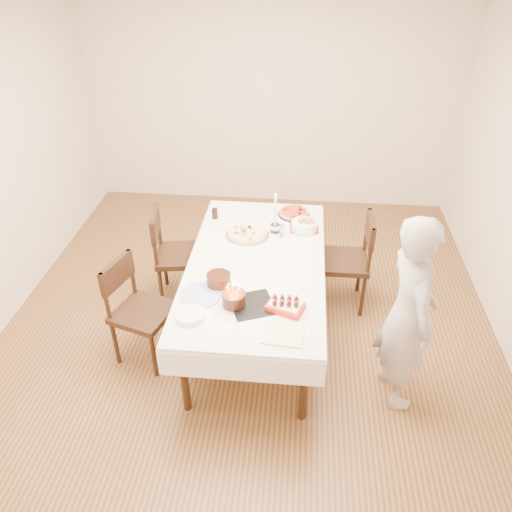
# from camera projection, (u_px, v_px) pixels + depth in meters

# --- Properties ---
(floor) EXTENTS (5.00, 5.00, 0.00)m
(floor) POSITION_uv_depth(u_px,v_px,m) (250.00, 321.00, 4.70)
(floor) COLOR #502F1B
(floor) RESTS_ON ground
(wall_back) EXTENTS (4.50, 0.04, 2.70)m
(wall_back) POSITION_uv_depth(u_px,v_px,m) (271.00, 99.00, 6.00)
(wall_back) COLOR beige
(wall_back) RESTS_ON floor
(wall_front) EXTENTS (4.50, 0.04, 2.70)m
(wall_front) POSITION_uv_depth(u_px,v_px,m) (175.00, 491.00, 1.88)
(wall_front) COLOR beige
(wall_front) RESTS_ON floor
(ceiling) EXTENTS (5.00, 5.00, 0.00)m
(ceiling) POSITION_uv_depth(u_px,v_px,m) (246.00, 2.00, 3.19)
(ceiling) COLOR white
(ceiling) RESTS_ON wall_back
(dining_table) EXTENTS (1.51, 2.31, 0.75)m
(dining_table) POSITION_uv_depth(u_px,v_px,m) (256.00, 298.00, 4.39)
(dining_table) COLOR white
(dining_table) RESTS_ON floor
(chair_right_savory) EXTENTS (0.49, 0.49, 0.96)m
(chair_right_savory) POSITION_uv_depth(u_px,v_px,m) (344.00, 261.00, 4.68)
(chair_right_savory) COLOR black
(chair_right_savory) RESTS_ON floor
(chair_left_savory) EXTENTS (0.56, 0.56, 0.96)m
(chair_left_savory) POSITION_uv_depth(u_px,v_px,m) (181.00, 255.00, 4.76)
(chair_left_savory) COLOR black
(chair_left_savory) RESTS_ON floor
(chair_left_dessert) EXTENTS (0.60, 0.60, 0.93)m
(chair_left_dessert) POSITION_uv_depth(u_px,v_px,m) (143.00, 313.00, 4.08)
(chair_left_dessert) COLOR black
(chair_left_dessert) RESTS_ON floor
(person) EXTENTS (0.50, 0.65, 1.60)m
(person) POSITION_uv_depth(u_px,v_px,m) (408.00, 314.00, 3.56)
(person) COLOR beige
(person) RESTS_ON floor
(pizza_white) EXTENTS (0.52, 0.52, 0.04)m
(pizza_white) POSITION_uv_depth(u_px,v_px,m) (247.00, 233.00, 4.53)
(pizza_white) COLOR beige
(pizza_white) RESTS_ON dining_table
(pizza_pepperoni) EXTENTS (0.37, 0.37, 0.04)m
(pizza_pepperoni) POSITION_uv_depth(u_px,v_px,m) (294.00, 213.00, 4.85)
(pizza_pepperoni) COLOR red
(pizza_pepperoni) RESTS_ON dining_table
(red_placemat) EXTENTS (0.28, 0.28, 0.01)m
(red_placemat) POSITION_uv_depth(u_px,v_px,m) (304.00, 227.00, 4.68)
(red_placemat) COLOR #B21E1E
(red_placemat) RESTS_ON dining_table
(pasta_bowl) EXTENTS (0.31, 0.31, 0.08)m
(pasta_bowl) POSITION_uv_depth(u_px,v_px,m) (304.00, 226.00, 4.60)
(pasta_bowl) COLOR white
(pasta_bowl) RESTS_ON dining_table
(taper_candle) EXTENTS (0.09, 0.09, 0.40)m
(taper_candle) POSITION_uv_depth(u_px,v_px,m) (275.00, 213.00, 4.49)
(taper_candle) COLOR white
(taper_candle) RESTS_ON dining_table
(shaker_pair) EXTENTS (0.11, 0.11, 0.10)m
(shaker_pair) POSITION_uv_depth(u_px,v_px,m) (282.00, 232.00, 4.51)
(shaker_pair) COLOR white
(shaker_pair) RESTS_ON dining_table
(cola_glass) EXTENTS (0.07, 0.07, 0.10)m
(cola_glass) POSITION_uv_depth(u_px,v_px,m) (215.00, 214.00, 4.78)
(cola_glass) COLOR black
(cola_glass) RESTS_ON dining_table
(layer_cake) EXTENTS (0.30, 0.30, 0.10)m
(layer_cake) POSITION_uv_depth(u_px,v_px,m) (219.00, 280.00, 3.90)
(layer_cake) COLOR black
(layer_cake) RESTS_ON dining_table
(cake_board) EXTENTS (0.41, 0.41, 0.01)m
(cake_board) POSITION_uv_depth(u_px,v_px,m) (252.00, 305.00, 3.72)
(cake_board) COLOR black
(cake_board) RESTS_ON dining_table
(birthday_cake) EXTENTS (0.21, 0.21, 0.16)m
(birthday_cake) POSITION_uv_depth(u_px,v_px,m) (234.00, 295.00, 3.67)
(birthday_cake) COLOR #381A0F
(birthday_cake) RESTS_ON dining_table
(strawberry_box) EXTENTS (0.31, 0.25, 0.07)m
(strawberry_box) POSITION_uv_depth(u_px,v_px,m) (285.00, 306.00, 3.66)
(strawberry_box) COLOR red
(strawberry_box) RESTS_ON dining_table
(box_lid) EXTENTS (0.31, 0.22, 0.02)m
(box_lid) POSITION_uv_depth(u_px,v_px,m) (282.00, 337.00, 3.44)
(box_lid) COLOR beige
(box_lid) RESTS_ON dining_table
(plate_stack) EXTENTS (0.25, 0.25, 0.04)m
(plate_stack) POSITION_uv_depth(u_px,v_px,m) (190.00, 316.00, 3.59)
(plate_stack) COLOR white
(plate_stack) RESTS_ON dining_table
(china_plate) EXTENTS (0.34, 0.34, 0.01)m
(china_plate) POSITION_uv_depth(u_px,v_px,m) (201.00, 295.00, 3.82)
(china_plate) COLOR white
(china_plate) RESTS_ON dining_table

